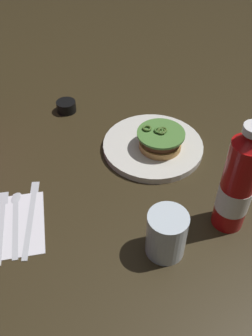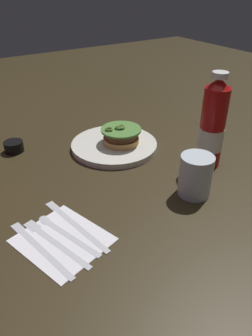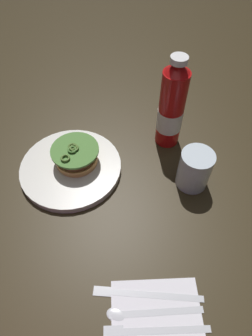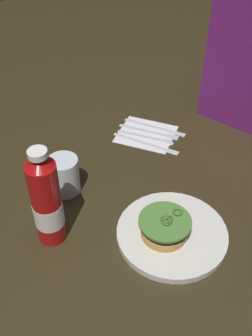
% 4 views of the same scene
% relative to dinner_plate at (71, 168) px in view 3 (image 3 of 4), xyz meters
% --- Properties ---
extents(ground_plane, '(3.00, 3.00, 0.00)m').
position_rel_dinner_plate_xyz_m(ground_plane, '(-0.12, 0.06, -0.01)').
color(ground_plane, '#2F2614').
extents(dinner_plate, '(0.26, 0.26, 0.02)m').
position_rel_dinner_plate_xyz_m(dinner_plate, '(0.00, 0.00, 0.00)').
color(dinner_plate, silver).
rests_on(dinner_plate, ground_plane).
extents(burger_sandwich, '(0.12, 0.12, 0.05)m').
position_rel_dinner_plate_xyz_m(burger_sandwich, '(-0.01, -0.02, 0.03)').
color(burger_sandwich, tan).
rests_on(burger_sandwich, dinner_plate).
extents(ketchup_bottle, '(0.07, 0.07, 0.25)m').
position_rel_dinner_plate_xyz_m(ketchup_bottle, '(-0.22, -0.17, 0.10)').
color(ketchup_bottle, '#AB0F0F').
rests_on(ketchup_bottle, ground_plane).
extents(water_glass, '(0.08, 0.08, 0.10)m').
position_rel_dinner_plate_xyz_m(water_glass, '(-0.30, -0.04, 0.04)').
color(water_glass, silver).
rests_on(water_glass, ground_plane).
extents(napkin, '(0.20, 0.19, 0.00)m').
position_rel_dinner_plate_xyz_m(napkin, '(-0.28, 0.29, -0.01)').
color(napkin, white).
rests_on(napkin, ground_plane).
extents(butter_knife, '(0.21, 0.05, 0.00)m').
position_rel_dinner_plate_xyz_m(butter_knife, '(-0.24, 0.25, -0.00)').
color(butter_knife, silver).
rests_on(butter_knife, napkin).
extents(spoon_utensil, '(0.18, 0.07, 0.00)m').
position_rel_dinner_plate_xyz_m(spoon_utensil, '(-0.25, 0.28, -0.00)').
color(spoon_utensil, silver).
rests_on(spoon_utensil, napkin).
extents(fork_utensil, '(0.19, 0.07, 0.00)m').
position_rel_dinner_plate_xyz_m(fork_utensil, '(-0.27, 0.31, -0.00)').
color(fork_utensil, silver).
rests_on(fork_utensil, napkin).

